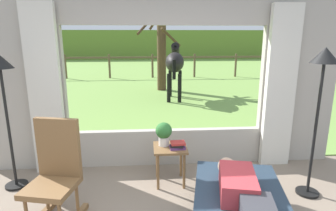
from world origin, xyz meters
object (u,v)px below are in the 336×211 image
at_px(floor_lamp_right, 322,78).
at_px(horse, 175,63).
at_px(reclining_person, 244,195).
at_px(floor_lamp_left, 2,81).
at_px(pasture_tree, 161,51).
at_px(potted_plant, 164,132).
at_px(book_stack, 177,145).
at_px(rocking_chair, 55,173).
at_px(side_table, 170,153).

height_order(floor_lamp_right, horse, floor_lamp_right).
relative_size(reclining_person, floor_lamp_left, 0.81).
bearing_deg(reclining_person, pasture_tree, 104.95).
distance_m(horse, pasture_tree, 1.60).
distance_m(potted_plant, pasture_tree, 6.70).
relative_size(book_stack, floor_lamp_right, 0.11).
xyz_separation_m(potted_plant, horse, (0.65, 5.11, 0.45)).
distance_m(rocking_chair, floor_lamp_left, 1.39).
height_order(rocking_chair, floor_lamp_left, floor_lamp_left).
distance_m(floor_lamp_right, pasture_tree, 7.28).
bearing_deg(floor_lamp_left, pasture_tree, 70.98).
bearing_deg(pasture_tree, book_stack, -91.24).
height_order(potted_plant, horse, horse).
relative_size(side_table, potted_plant, 1.63).
xyz_separation_m(floor_lamp_right, horse, (-1.15, 5.59, -0.33)).
relative_size(rocking_chair, floor_lamp_left, 0.64).
xyz_separation_m(floor_lamp_left, pasture_tree, (2.30, 6.66, -0.01)).
bearing_deg(floor_lamp_left, book_stack, -3.18).
bearing_deg(pasture_tree, floor_lamp_right, -78.21).
height_order(potted_plant, book_stack, potted_plant).
relative_size(book_stack, floor_lamp_left, 0.12).
height_order(side_table, horse, horse).
bearing_deg(potted_plant, floor_lamp_left, -179.84).
height_order(floor_lamp_left, floor_lamp_right, floor_lamp_right).
xyz_separation_m(potted_plant, book_stack, (0.17, -0.12, -0.14)).
distance_m(side_table, book_stack, 0.18).
distance_m(reclining_person, floor_lamp_left, 3.07).
xyz_separation_m(rocking_chair, horse, (1.85, 5.87, 0.61)).
height_order(reclining_person, floor_lamp_left, floor_lamp_left).
distance_m(rocking_chair, book_stack, 1.51).
bearing_deg(reclining_person, book_stack, 125.65).
bearing_deg(book_stack, potted_plant, 143.73).
bearing_deg(rocking_chair, reclining_person, -2.77).
bearing_deg(pasture_tree, reclining_person, -87.48).
xyz_separation_m(reclining_person, potted_plant, (-0.67, 1.28, 0.18)).
relative_size(book_stack, pasture_tree, 0.07).
xyz_separation_m(horse, pasture_tree, (-0.34, 1.54, 0.25)).
height_order(side_table, pasture_tree, pasture_tree).
height_order(potted_plant, floor_lamp_right, floor_lamp_right).
height_order(rocking_chair, book_stack, rocking_chair).
distance_m(side_table, floor_lamp_left, 2.29).
height_order(reclining_person, side_table, reclining_person).
height_order(floor_lamp_right, pasture_tree, pasture_tree).
bearing_deg(rocking_chair, floor_lamp_right, 18.33).
bearing_deg(reclining_person, horse, 102.53).
bearing_deg(book_stack, reclining_person, -66.78).
bearing_deg(side_table, potted_plant, 143.13).
relative_size(potted_plant, floor_lamp_right, 0.17).
bearing_deg(pasture_tree, side_table, -92.02).
relative_size(side_table, pasture_tree, 0.17).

